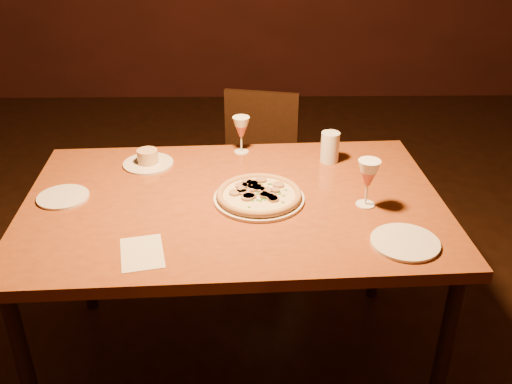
{
  "coord_description": "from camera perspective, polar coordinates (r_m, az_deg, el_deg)",
  "views": [
    {
      "loc": [
        0.23,
        -1.87,
        1.87
      ],
      "look_at": [
        0.26,
        0.02,
        0.83
      ],
      "focal_mm": 40.0,
      "sensor_mm": 36.0,
      "label": 1
    }
  ],
  "objects": [
    {
      "name": "menu_card",
      "position": [
        1.86,
        -11.33,
        -5.98
      ],
      "size": [
        0.17,
        0.22,
        0.0
      ],
      "primitive_type": "cube",
      "rotation": [
        0.0,
        0.0,
        0.22
      ],
      "color": "beige",
      "rests_on": "dining_table"
    },
    {
      "name": "water_tumbler",
      "position": [
        2.4,
        7.4,
        4.48
      ],
      "size": [
        0.08,
        0.08,
        0.13
      ],
      "primitive_type": "cylinder",
      "color": "silver",
      "rests_on": "dining_table"
    },
    {
      "name": "side_plate_near",
      "position": [
        1.93,
        14.68,
        -4.9
      ],
      "size": [
        0.22,
        0.22,
        0.01
      ],
      "primitive_type": "cylinder",
      "color": "silver",
      "rests_on": "dining_table"
    },
    {
      "name": "pizza_plate",
      "position": [
        2.11,
        0.3,
        -0.34
      ],
      "size": [
        0.34,
        0.34,
        0.04
      ],
      "color": "silver",
      "rests_on": "dining_table"
    },
    {
      "name": "wine_glass_far",
      "position": [
        2.46,
        -1.48,
        5.73
      ],
      "size": [
        0.07,
        0.07,
        0.16
      ],
      "primitive_type": null,
      "color": "#CB6454",
      "rests_on": "dining_table"
    },
    {
      "name": "chair_far",
      "position": [
        3.18,
        0.11,
        2.89
      ],
      "size": [
        0.49,
        0.49,
        0.86
      ],
      "rotation": [
        0.0,
        0.0,
        -0.21
      ],
      "color": "black",
      "rests_on": "floor"
    },
    {
      "name": "wine_glass_right",
      "position": [
        2.08,
        11.08,
        0.87
      ],
      "size": [
        0.08,
        0.08,
        0.18
      ],
      "primitive_type": null,
      "color": "#CB6454",
      "rests_on": "dining_table"
    },
    {
      "name": "ramekin_saucer",
      "position": [
        2.41,
        -10.76,
        3.17
      ],
      "size": [
        0.21,
        0.21,
        0.07
      ],
      "color": "silver",
      "rests_on": "dining_table"
    },
    {
      "name": "floor",
      "position": [
        2.66,
        -5.81,
        -16.24
      ],
      "size": [
        7.0,
        7.0,
        0.0
      ],
      "primitive_type": "plane",
      "color": "black",
      "rests_on": "ground"
    },
    {
      "name": "dining_table",
      "position": [
        2.16,
        -2.24,
        -2.44
      ],
      "size": [
        1.6,
        1.07,
        0.83
      ],
      "rotation": [
        0.0,
        0.0,
        0.05
      ],
      "color": "brown",
      "rests_on": "floor"
    },
    {
      "name": "side_plate_left",
      "position": [
        2.24,
        -18.74,
        -0.48
      ],
      "size": [
        0.19,
        0.19,
        0.01
      ],
      "primitive_type": "cylinder",
      "color": "silver",
      "rests_on": "dining_table"
    }
  ]
}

